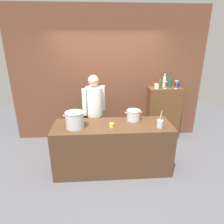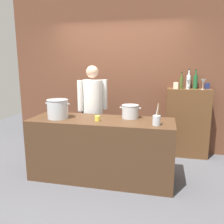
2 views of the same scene
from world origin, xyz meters
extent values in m
plane|color=#4C4C51|center=(0.00, 0.00, 0.00)|extent=(8.00, 8.00, 0.00)
cube|color=brown|center=(0.00, 1.40, 1.50)|extent=(4.40, 0.10, 3.00)
cube|color=#472D1C|center=(0.00, 0.00, 0.45)|extent=(2.08, 0.70, 0.90)
cube|color=brown|center=(1.31, 1.19, 0.63)|extent=(0.76, 0.32, 1.25)
cylinder|color=black|center=(-0.24, 0.71, 0.42)|extent=(0.14, 0.14, 0.84)
cylinder|color=black|center=(-0.41, 0.59, 0.42)|extent=(0.14, 0.14, 0.84)
cylinder|color=white|center=(-0.33, 0.65, 1.13)|extent=(0.34, 0.34, 0.58)
cube|color=black|center=(-0.43, 0.80, 0.89)|extent=(0.26, 0.19, 0.52)
cylinder|color=white|center=(-0.15, 0.78, 1.16)|extent=(0.09, 0.09, 0.52)
cylinder|color=white|center=(-0.51, 0.52, 1.16)|extent=(0.09, 0.09, 0.52)
sphere|color=tan|center=(-0.33, 0.65, 1.55)|extent=(0.21, 0.21, 0.21)
cylinder|color=#B7BABF|center=(-0.64, -0.07, 1.03)|extent=(0.30, 0.30, 0.27)
cylinder|color=#B7BABF|center=(-0.64, -0.07, 1.17)|extent=(0.31, 0.31, 0.01)
cube|color=#B7BABF|center=(-0.81, -0.07, 1.12)|extent=(0.04, 0.02, 0.02)
cube|color=#B7BABF|center=(-0.47, -0.07, 1.12)|extent=(0.04, 0.02, 0.02)
cylinder|color=#B7BABF|center=(0.40, 0.18, 0.99)|extent=(0.24, 0.24, 0.19)
cylinder|color=#B7BABF|center=(0.40, 0.18, 1.09)|extent=(0.25, 0.25, 0.01)
cube|color=#B7BABF|center=(0.26, 0.18, 1.05)|extent=(0.04, 0.02, 0.02)
cube|color=#B7BABF|center=(0.53, 0.18, 1.05)|extent=(0.04, 0.02, 0.02)
cylinder|color=#B7BABF|center=(0.79, -0.16, 0.97)|extent=(0.10, 0.10, 0.13)
cylinder|color=#B7BABF|center=(0.79, -0.14, 1.05)|extent=(0.05, 0.02, 0.27)
cylinder|color=olive|center=(0.81, -0.15, 1.06)|extent=(0.02, 0.02, 0.27)
cylinder|color=yellow|center=(-0.02, -0.10, 0.94)|extent=(0.07, 0.07, 0.07)
cylinder|color=#1E592D|center=(1.40, 1.23, 1.37)|extent=(0.07, 0.07, 0.24)
cylinder|color=#1E592D|center=(1.40, 1.23, 1.54)|extent=(0.03, 0.03, 0.09)
cylinder|color=black|center=(1.40, 1.23, 1.59)|extent=(0.03, 0.03, 0.01)
cylinder|color=silver|center=(1.29, 1.27, 1.37)|extent=(0.08, 0.08, 0.24)
cylinder|color=silver|center=(1.29, 1.27, 1.53)|extent=(0.03, 0.03, 0.09)
cylinder|color=black|center=(1.29, 1.27, 1.58)|extent=(0.03, 0.03, 0.01)
cylinder|color=#475123|center=(1.16, 1.15, 1.36)|extent=(0.07, 0.07, 0.21)
cylinder|color=#475123|center=(1.16, 1.15, 1.50)|extent=(0.02, 0.02, 0.07)
cylinder|color=black|center=(1.16, 1.15, 1.54)|extent=(0.03, 0.03, 0.01)
cylinder|color=silver|center=(1.28, 1.14, 1.25)|extent=(0.06, 0.06, 0.01)
cylinder|color=silver|center=(1.28, 1.14, 1.29)|extent=(0.01, 0.01, 0.07)
cone|color=silver|center=(1.28, 1.14, 1.37)|extent=(0.07, 0.07, 0.09)
cylinder|color=silver|center=(1.52, 1.11, 1.25)|extent=(0.06, 0.06, 0.01)
cylinder|color=silver|center=(1.52, 1.11, 1.30)|extent=(0.01, 0.01, 0.09)
cone|color=silver|center=(1.52, 1.11, 1.39)|extent=(0.08, 0.08, 0.09)
cube|color=beige|center=(1.06, 1.12, 1.31)|extent=(0.08, 0.08, 0.12)
cube|color=navy|center=(1.61, 1.28, 1.30)|extent=(0.08, 0.08, 0.10)
camera|label=1|loc=(-0.23, -3.13, 2.32)|focal=31.60mm
camera|label=2|loc=(0.88, -3.16, 1.68)|focal=37.47mm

